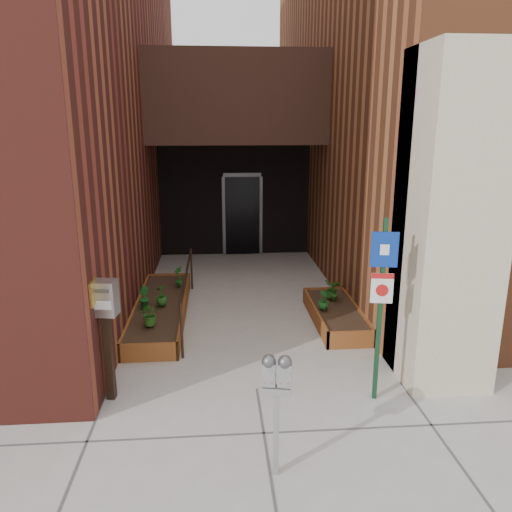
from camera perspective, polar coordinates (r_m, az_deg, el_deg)
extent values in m
plane|color=#9E9991|center=(6.95, 0.08, -14.95)|extent=(80.00, 80.00, 0.00)
cube|color=brown|center=(14.75, 22.99, 19.81)|extent=(8.00, 13.70, 10.00)
cube|color=beige|center=(7.03, 21.19, 3.56)|extent=(1.10, 1.20, 4.40)
cube|color=black|center=(12.03, -2.34, 17.48)|extent=(4.20, 2.00, 2.00)
cube|color=black|center=(13.56, -2.47, 6.60)|extent=(4.00, 0.30, 3.00)
cube|color=black|center=(13.46, -1.56, 4.61)|extent=(0.90, 0.06, 2.10)
cube|color=#B79338|center=(6.31, -18.12, -3.96)|extent=(0.04, 0.30, 0.30)
cube|color=brown|center=(7.75, -12.20, -10.73)|extent=(0.90, 0.04, 0.30)
cube|color=brown|center=(11.05, -9.87, -2.74)|extent=(0.90, 0.04, 0.30)
cube|color=brown|center=(9.44, -13.43, -6.05)|extent=(0.04, 3.60, 0.30)
cube|color=brown|center=(9.34, -8.19, -6.01)|extent=(0.04, 3.60, 0.30)
cube|color=black|center=(9.38, -10.82, -6.15)|extent=(0.82, 3.52, 0.26)
cube|color=brown|center=(8.13, 10.88, -9.39)|extent=(0.80, 0.04, 0.30)
cube|color=brown|center=(10.08, 7.68, -4.39)|extent=(0.80, 0.04, 0.30)
cube|color=brown|center=(9.02, 6.74, -6.74)|extent=(0.04, 2.20, 0.30)
cube|color=brown|center=(9.19, 11.42, -6.51)|extent=(0.04, 2.20, 0.30)
cube|color=black|center=(9.10, 9.10, -6.75)|extent=(0.72, 2.12, 0.26)
cylinder|color=black|center=(7.65, -8.49, -8.44)|extent=(0.04, 0.04, 0.90)
cylinder|color=black|center=(10.75, -7.37, -1.46)|extent=(0.04, 0.04, 0.90)
cylinder|color=black|center=(9.05, -7.93, -1.79)|extent=(0.04, 3.30, 0.04)
cube|color=#9C9C9F|center=(5.30, 2.30, -19.67)|extent=(0.06, 0.06, 0.91)
cube|color=#9C9C9F|center=(5.03, 2.36, -15.04)|extent=(0.29, 0.16, 0.07)
cube|color=#9C9C9F|center=(4.96, 1.46, -13.35)|extent=(0.15, 0.12, 0.24)
sphere|color=#59595B|center=(4.89, 1.47, -11.93)|extent=(0.14, 0.14, 0.14)
cube|color=white|center=(4.91, 1.41, -13.42)|extent=(0.08, 0.02, 0.05)
cube|color=#B21414|center=(4.94, 1.40, -14.17)|extent=(0.08, 0.02, 0.03)
cube|color=#9C9C9F|center=(4.95, 3.30, -13.43)|extent=(0.15, 0.12, 0.24)
sphere|color=#59595B|center=(4.88, 3.33, -12.01)|extent=(0.14, 0.14, 0.14)
cube|color=white|center=(4.90, 3.27, -13.50)|extent=(0.08, 0.02, 0.05)
cube|color=#B21414|center=(4.93, 3.26, -14.25)|extent=(0.08, 0.02, 0.03)
cube|color=#13361E|center=(6.42, 13.96, -6.25)|extent=(0.06, 0.06, 2.38)
cube|color=navy|center=(6.15, 14.48, 0.71)|extent=(0.32, 0.07, 0.43)
cube|color=white|center=(6.15, 14.49, 0.70)|extent=(0.11, 0.03, 0.13)
cube|color=white|center=(6.29, 14.19, -3.59)|extent=(0.27, 0.06, 0.38)
cube|color=#B21414|center=(6.23, 14.29, -2.24)|extent=(0.27, 0.06, 0.06)
cylinder|color=#B21414|center=(6.28, 14.20, -3.82)|extent=(0.15, 0.04, 0.15)
cube|color=black|center=(6.74, -16.49, -11.00)|extent=(0.12, 0.12, 1.17)
cube|color=#ABABAD|center=(6.44, -17.01, -4.60)|extent=(0.35, 0.28, 0.45)
cube|color=#59595B|center=(6.30, -17.47, -3.87)|extent=(0.23, 0.04, 0.04)
cube|color=white|center=(6.35, -17.35, -5.41)|extent=(0.25, 0.05, 0.11)
imported|color=#29601B|center=(8.27, -12.00, -6.49)|extent=(0.42, 0.42, 0.38)
imported|color=#18551C|center=(9.04, -12.72, -4.64)|extent=(0.29, 0.29, 0.39)
imported|color=#215819|center=(9.11, -10.78, -4.40)|extent=(0.29, 0.29, 0.38)
imported|color=#1B5A19|center=(10.09, -8.85, -2.30)|extent=(0.29, 0.29, 0.41)
imported|color=#18551C|center=(8.85, 7.73, -4.99)|extent=(0.26, 0.26, 0.33)
imported|color=#245919|center=(9.31, 8.99, -3.88)|extent=(0.20, 0.20, 0.38)
imported|color=#215E1B|center=(9.42, 8.67, -3.77)|extent=(0.36, 0.36, 0.34)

